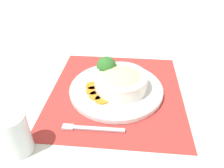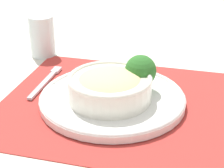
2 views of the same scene
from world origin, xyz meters
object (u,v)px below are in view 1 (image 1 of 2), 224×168
Objects in this scene: bowl at (121,81)px; broccoli_floret at (106,67)px; water_glass at (16,136)px; fork at (87,128)px.

bowl is 2.13× the size of broccoli_floret.
water_glass is 0.65× the size of fork.
bowl reaches higher than fork.
water_glass reaches higher than bowl.
bowl is at bearing -25.66° from fork.
water_glass is (-0.35, 0.15, -0.02)m from broccoli_floret.
fork is (-0.24, -0.00, -0.06)m from broccoli_floret.
broccoli_floret reaches higher than fork.
fork is (0.10, -0.15, -0.05)m from water_glass.
bowl is 1.55× the size of water_glass.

